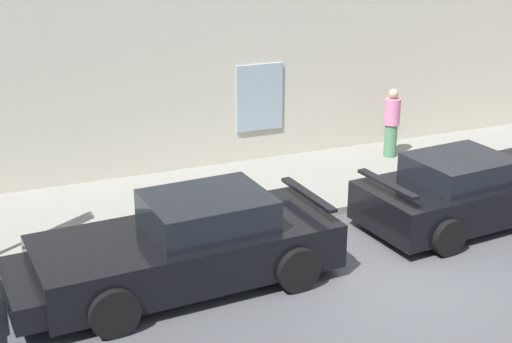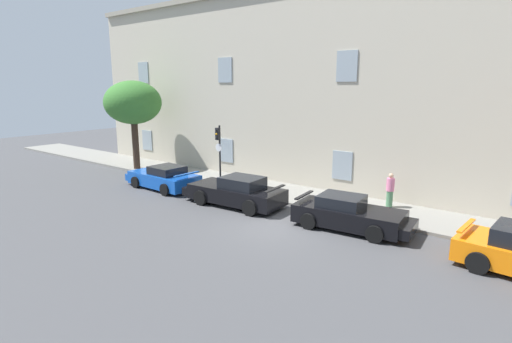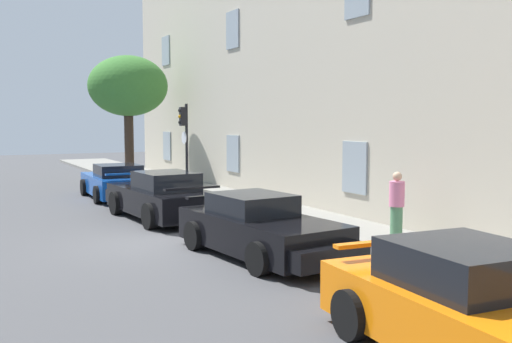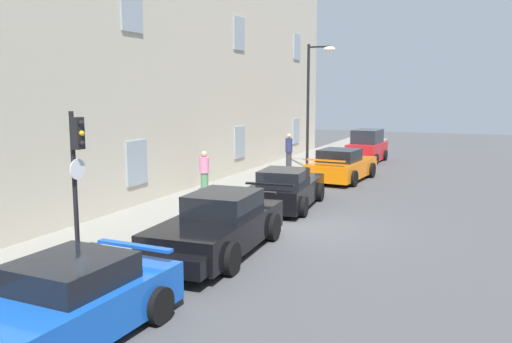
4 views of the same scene
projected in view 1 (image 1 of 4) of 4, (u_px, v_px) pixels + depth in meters
The scene contains 5 objects.
ground_plane at pixel (396, 274), 12.03m from camera, with size 80.00×80.00×0.00m, color #444447.
sidewalk at pixel (289, 185), 15.60m from camera, with size 60.00×3.26×0.14m, color gray.
sportscar_yellow_flank at pixel (178, 249), 11.47m from camera, with size 5.22×2.34×1.44m.
sportscar_white_middle at pixel (476, 190), 13.91m from camera, with size 4.81×2.35×1.34m.
pedestrian_admiring at pixel (392, 123), 16.88m from camera, with size 0.51×0.51×1.60m.
Camera 1 is at (-6.22, -9.01, 5.73)m, focal length 51.81 mm.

